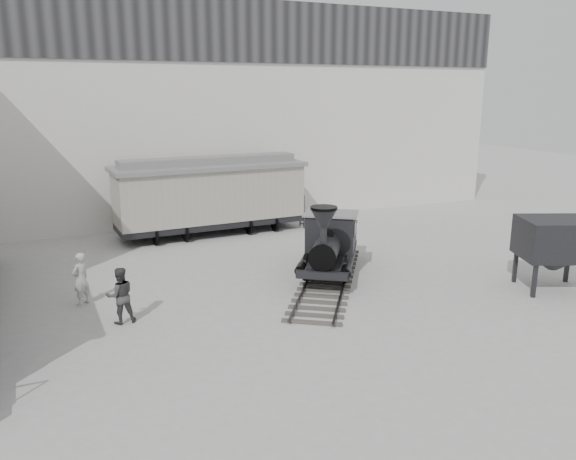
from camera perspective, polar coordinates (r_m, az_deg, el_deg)
name	(u,v)px	position (r m, az deg, el deg)	size (l,w,h in m)	color
ground	(344,321)	(16.89, 5.73, -9.17)	(90.00, 90.00, 0.00)	#9E9E9B
north_wall	(204,113)	(29.55, -8.48, 11.68)	(34.00, 2.51, 11.00)	silver
locomotive	(329,248)	(20.50, 4.24, -1.80)	(6.05, 7.82, 2.90)	#3F3C36
boxcar	(210,194)	(26.72, -7.91, 3.66)	(9.11, 3.27, 3.68)	black
visitor_a	(81,279)	(18.90, -20.31, -4.69)	(0.62, 0.41, 1.71)	#AFAFAD
visitor_b	(120,295)	(17.09, -16.67, -6.39)	(0.82, 0.64, 1.69)	#3A3A3A
coal_hopper	(555,244)	(20.92, 25.48, -1.29)	(2.80, 2.58, 2.47)	black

